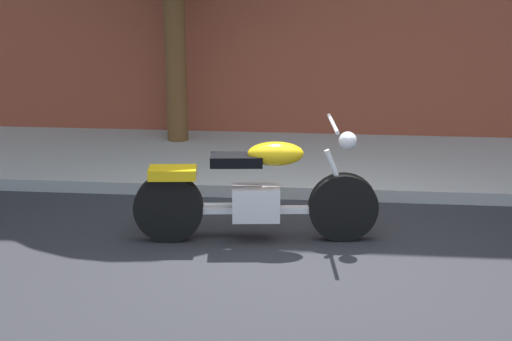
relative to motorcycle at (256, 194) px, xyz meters
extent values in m
plane|color=#28282D|center=(0.37, -0.22, -0.46)|extent=(60.00, 60.00, 0.00)
cube|color=#A5A5A5|center=(0.37, 2.46, -0.39)|extent=(19.13, 2.51, 0.14)
cylinder|color=black|center=(0.82, 0.08, -0.14)|extent=(0.66, 0.20, 0.65)
cylinder|color=black|center=(-0.81, -0.09, -0.14)|extent=(0.66, 0.20, 0.65)
cube|color=silver|center=(0.00, 0.00, -0.09)|extent=(0.47, 0.33, 0.32)
cube|color=silver|center=(0.00, 0.00, -0.16)|extent=(1.48, 0.24, 0.06)
ellipsoid|color=yellow|center=(0.18, 0.01, 0.39)|extent=(0.54, 0.31, 0.22)
cube|color=black|center=(-0.18, -0.02, 0.33)|extent=(0.50, 0.29, 0.10)
cube|color=yellow|center=(-0.76, -0.09, 0.21)|extent=(0.46, 0.29, 0.10)
cylinder|color=silver|center=(0.76, 0.08, 0.14)|extent=(0.27, 0.08, 0.58)
cylinder|color=silver|center=(0.70, 0.07, 0.67)|extent=(0.11, 0.70, 0.04)
sphere|color=silver|center=(0.84, 0.09, 0.51)|extent=(0.17, 0.17, 0.17)
cylinder|color=silver|center=(-0.26, 0.13, -0.19)|extent=(0.81, 0.18, 0.09)
cylinder|color=brown|center=(-1.37, 3.18, 1.09)|extent=(0.28, 0.28, 3.11)
camera|label=1|loc=(0.63, -6.60, 2.22)|focal=52.61mm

